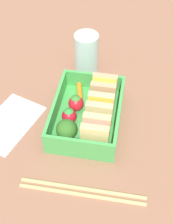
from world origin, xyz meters
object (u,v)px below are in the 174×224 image
(sandwich_center_left, at_px, (100,109))
(strawberry_far_left, at_px, (76,103))
(sandwich_left, at_px, (104,90))
(broccoli_floret, at_px, (67,130))
(folded_napkin, at_px, (9,123))
(carrot_stick_far_left, at_px, (80,93))
(drinking_glass, at_px, (86,53))
(sandwich_center, at_px, (96,131))
(strawberry_left, at_px, (69,116))
(chopstick_pair, at_px, (82,191))

(sandwich_center_left, bearing_deg, strawberry_far_left, -109.85)
(sandwich_left, relative_size, broccoli_floret, 1.18)
(broccoli_floret, xyz_separation_m, folded_napkin, (-0.03, -0.12, -0.04))
(carrot_stick_far_left, xyz_separation_m, broccoli_floret, (0.12, -0.00, 0.02))
(broccoli_floret, distance_m, folded_napkin, 0.13)
(drinking_glass, distance_m, folded_napkin, 0.23)
(drinking_glass, bearing_deg, broccoli_floret, 0.25)
(sandwich_center_left, bearing_deg, sandwich_center, 0.00)
(folded_napkin, bearing_deg, sandwich_center_left, 100.47)
(sandwich_center, height_order, folded_napkin, sandwich_center)
(sandwich_center, xyz_separation_m, carrot_stick_far_left, (-0.11, -0.05, -0.02))
(sandwich_center, height_order, drinking_glass, drinking_glass)
(strawberry_far_left, bearing_deg, strawberry_left, -10.90)
(drinking_glass, bearing_deg, strawberry_far_left, 1.18)
(carrot_stick_far_left, distance_m, strawberry_far_left, 0.04)
(strawberry_far_left, bearing_deg, drinking_glass, -178.82)
(carrot_stick_far_left, bearing_deg, sandwich_center, 24.40)
(strawberry_far_left, height_order, drinking_glass, drinking_glass)
(sandwich_left, xyz_separation_m, carrot_stick_far_left, (-0.01, -0.05, -0.02))
(broccoli_floret, distance_m, chopstick_pair, 0.11)
(sandwich_left, relative_size, strawberry_far_left, 1.48)
(drinking_glass, bearing_deg, carrot_stick_far_left, 1.42)
(strawberry_left, xyz_separation_m, broccoli_floret, (0.04, 0.00, 0.01))
(sandwich_left, distance_m, strawberry_far_left, 0.06)
(broccoli_floret, height_order, drinking_glass, drinking_glass)
(carrot_stick_far_left, bearing_deg, strawberry_left, -4.72)
(carrot_stick_far_left, bearing_deg, strawberry_far_left, 0.60)
(chopstick_pair, bearing_deg, strawberry_left, -159.70)
(sandwich_center_left, xyz_separation_m, strawberry_far_left, (-0.02, -0.05, -0.01))
(sandwich_left, distance_m, sandwich_center, 0.11)
(sandwich_center, height_order, strawberry_left, sandwich_center)
(sandwich_center, bearing_deg, broccoli_floret, -84.67)
(sandwich_left, bearing_deg, sandwich_center_left, 0.00)
(broccoli_floret, bearing_deg, folded_napkin, -101.64)
(sandwich_center_left, xyz_separation_m, sandwich_center, (0.05, 0.00, 0.00))
(carrot_stick_far_left, distance_m, folded_napkin, 0.16)
(sandwich_center_left, height_order, carrot_stick_far_left, sandwich_center_left)
(sandwich_left, bearing_deg, folded_napkin, -64.03)
(sandwich_left, relative_size, sandwich_center, 1.00)
(sandwich_left, height_order, sandwich_center, same)
(sandwich_center_left, xyz_separation_m, broccoli_floret, (0.06, -0.05, -0.00))
(folded_napkin, bearing_deg, sandwich_center, 83.31)
(sandwich_center_left, bearing_deg, strawberry_left, -74.24)
(sandwich_left, relative_size, folded_napkin, 0.40)
(sandwich_center, bearing_deg, drinking_glass, -165.63)
(strawberry_far_left, xyz_separation_m, folded_napkin, (0.05, -0.13, -0.03))
(sandwich_center_left, xyz_separation_m, chopstick_pair, (0.15, -0.01, -0.04))
(strawberry_left, distance_m, drinking_glass, 0.17)
(sandwich_left, height_order, sandwich_center_left, same)
(carrot_stick_far_left, relative_size, chopstick_pair, 0.25)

